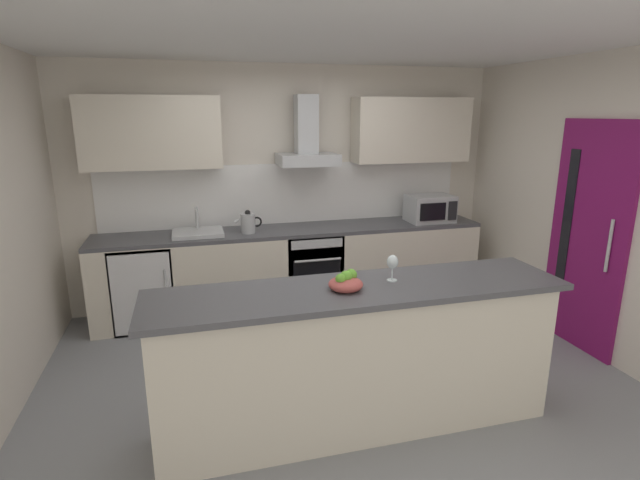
{
  "coord_description": "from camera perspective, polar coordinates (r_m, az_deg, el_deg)",
  "views": [
    {
      "loc": [
        -1.06,
        -3.38,
        2.1
      ],
      "look_at": [
        -0.01,
        0.47,
        1.05
      ],
      "focal_mm": 27.28,
      "sensor_mm": 36.0,
      "label": 1
    }
  ],
  "objects": [
    {
      "name": "ground",
      "position": [
        4.12,
        1.96,
        -16.06
      ],
      "size": [
        5.69,
        4.76,
        0.02
      ],
      "primitive_type": "cube",
      "color": "gray"
    },
    {
      "name": "ceiling",
      "position": [
        3.58,
        2.36,
        22.91
      ],
      "size": [
        5.69,
        4.76,
        0.02
      ],
      "primitive_type": "cube",
      "color": "white"
    },
    {
      "name": "wall_back",
      "position": [
        5.48,
        -3.91,
        6.31
      ],
      "size": [
        5.69,
        0.12,
        2.6
      ],
      "primitive_type": "cube",
      "color": "silver",
      "rests_on": "ground"
    },
    {
      "name": "wall_right",
      "position": [
        4.9,
        30.11,
        3.34
      ],
      "size": [
        0.12,
        4.76,
        2.6
      ],
      "primitive_type": "cube",
      "color": "silver",
      "rests_on": "ground"
    },
    {
      "name": "backsplash_tile",
      "position": [
        5.42,
        -3.74,
        5.47
      ],
      "size": [
        3.98,
        0.02,
        0.66
      ],
      "primitive_type": "cube",
      "color": "white"
    },
    {
      "name": "counter_back",
      "position": [
        5.31,
        -2.94,
        -3.37
      ],
      "size": [
        4.13,
        0.6,
        0.9
      ],
      "color": "beige",
      "rests_on": "ground"
    },
    {
      "name": "counter_island",
      "position": [
        3.35,
        4.52,
        -13.6
      ],
      "size": [
        2.74,
        0.64,
        1.01
      ],
      "color": "beige",
      "rests_on": "ground"
    },
    {
      "name": "upper_cabinets",
      "position": [
        5.2,
        -3.51,
        12.61
      ],
      "size": [
        4.07,
        0.32,
        0.7
      ],
      "color": "beige"
    },
    {
      "name": "side_door",
      "position": [
        4.92,
        28.87,
        0.28
      ],
      "size": [
        0.08,
        0.85,
        2.05
      ],
      "color": "#7A1456",
      "rests_on": "ground"
    },
    {
      "name": "oven",
      "position": [
        5.32,
        -1.13,
        -3.21
      ],
      "size": [
        0.6,
        0.62,
        0.8
      ],
      "color": "slate",
      "rests_on": "ground"
    },
    {
      "name": "refrigerator",
      "position": [
        5.21,
        -19.91,
        -4.93
      ],
      "size": [
        0.58,
        0.6,
        0.85
      ],
      "color": "white",
      "rests_on": "ground"
    },
    {
      "name": "microwave",
      "position": [
        5.64,
        12.77,
        3.64
      ],
      "size": [
        0.5,
        0.38,
        0.3
      ],
      "color": "#B7BABC",
      "rests_on": "counter_back"
    },
    {
      "name": "sink",
      "position": [
        5.06,
        -14.13,
        0.9
      ],
      "size": [
        0.5,
        0.4,
        0.26
      ],
      "color": "silver",
      "rests_on": "counter_back"
    },
    {
      "name": "kettle",
      "position": [
        5.03,
        -8.43,
        2.01
      ],
      "size": [
        0.29,
        0.15,
        0.24
      ],
      "color": "#B7BABC",
      "rests_on": "counter_back"
    },
    {
      "name": "range_hood",
      "position": [
        5.2,
        -1.56,
        11.28
      ],
      "size": [
        0.62,
        0.45,
        0.72
      ],
      "color": "#B7BABC"
    },
    {
      "name": "wine_glass",
      "position": [
        3.25,
        8.51,
        -2.69
      ],
      "size": [
        0.08,
        0.08,
        0.18
      ],
      "color": "silver",
      "rests_on": "counter_island"
    },
    {
      "name": "fruit_bowl",
      "position": [
        3.08,
        3.06,
        -5.01
      ],
      "size": [
        0.22,
        0.22,
        0.13
      ],
      "color": "#B24C47",
      "rests_on": "counter_island"
    }
  ]
}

